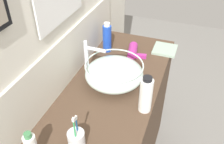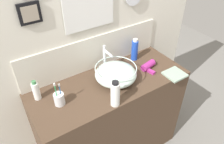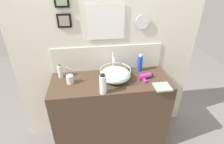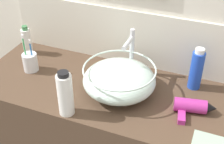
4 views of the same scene
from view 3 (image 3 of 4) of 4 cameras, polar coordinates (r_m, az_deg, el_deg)
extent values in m
plane|color=gray|center=(2.53, -0.37, -20.71)|extent=(6.00, 6.00, 0.00)
cube|color=#4C3828|center=(2.19, -0.41, -12.96)|extent=(1.30, 0.52, 0.93)
cube|color=silver|center=(2.05, -1.57, 7.39)|extent=(2.14, 0.06, 2.35)
cube|color=beige|center=(2.06, -1.41, 4.61)|extent=(1.27, 0.02, 0.30)
cube|color=white|center=(1.92, -2.18, 16.03)|extent=(0.35, 0.01, 0.31)
cube|color=white|center=(1.91, -2.16, 15.98)|extent=(0.41, 0.01, 0.37)
cylinder|color=silver|center=(1.99, 9.96, 15.82)|extent=(0.16, 0.01, 0.16)
cylinder|color=silver|center=(2.01, 10.94, 15.92)|extent=(0.01, 0.06, 0.01)
cube|color=black|center=(1.87, -16.18, 21.66)|extent=(0.14, 0.02, 0.14)
cube|color=gray|center=(1.86, -16.21, 21.62)|extent=(0.10, 0.01, 0.10)
cube|color=black|center=(1.91, -15.33, 15.85)|extent=(0.14, 0.02, 0.14)
cube|color=gray|center=(1.90, -15.35, 15.78)|extent=(0.10, 0.01, 0.10)
ellipsoid|color=silver|center=(1.88, 1.09, -0.90)|extent=(0.33, 0.33, 0.13)
torus|color=silver|center=(1.85, 1.11, 0.71)|extent=(0.33, 0.33, 0.01)
torus|color=#B2B7BC|center=(1.91, 1.07, -2.47)|extent=(0.12, 0.12, 0.01)
cylinder|color=silver|center=(2.01, 0.34, 2.60)|extent=(0.02, 0.02, 0.21)
cylinder|color=silver|center=(1.91, 0.61, 4.36)|extent=(0.02, 0.12, 0.02)
cylinder|color=silver|center=(1.95, 0.35, 5.77)|extent=(0.02, 0.02, 0.03)
cylinder|color=#B22D8C|center=(1.96, 10.71, -1.26)|extent=(0.14, 0.09, 0.06)
cone|color=black|center=(2.00, 12.91, -0.83)|extent=(0.05, 0.06, 0.05)
cube|color=#B22D8C|center=(1.92, 10.48, -2.63)|extent=(0.05, 0.09, 0.02)
cylinder|color=silver|center=(1.89, -13.56, -2.34)|extent=(0.07, 0.07, 0.09)
cylinder|color=blue|center=(1.87, -13.18, -1.37)|extent=(0.01, 0.01, 0.16)
cube|color=white|center=(1.82, -13.48, 0.96)|extent=(0.01, 0.01, 0.02)
cylinder|color=green|center=(1.86, -14.20, -1.23)|extent=(0.01, 0.01, 0.18)
cube|color=white|center=(1.81, -14.58, 1.46)|extent=(0.01, 0.01, 0.02)
cylinder|color=white|center=(1.66, -3.00, -4.16)|extent=(0.07, 0.07, 0.19)
cylinder|color=black|center=(1.61, -3.10, -1.07)|extent=(0.05, 0.05, 0.02)
cylinder|color=white|center=(2.01, -16.59, 0.17)|extent=(0.05, 0.05, 0.14)
cylinder|color=#3F7F4C|center=(1.97, -16.92, 2.22)|extent=(0.03, 0.03, 0.02)
cylinder|color=blue|center=(2.07, 9.05, 2.76)|extent=(0.06, 0.06, 0.19)
cylinder|color=silver|center=(2.03, 9.29, 5.39)|extent=(0.04, 0.04, 0.02)
cube|color=#99B29E|center=(1.86, 16.13, -4.68)|extent=(0.16, 0.16, 0.02)
camera|label=1|loc=(1.47, -44.18, 18.18)|focal=40.00mm
camera|label=2|loc=(0.71, -63.80, 23.91)|focal=35.00mm
camera|label=4|loc=(0.84, 44.61, 13.03)|focal=50.00mm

